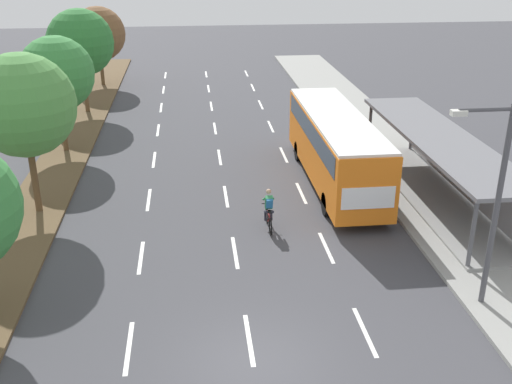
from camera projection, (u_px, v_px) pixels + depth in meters
The scene contains 14 objects.
ground_plane at pixel (253, 364), 16.75m from camera, with size 140.00×140.00×0.00m, color #424247.
median_strip at pixel (71, 145), 34.19m from camera, with size 2.60×52.00×0.12m, color brown.
sidewalk_right at pixel (372, 135), 35.96m from camera, with size 4.50×52.00×0.15m, color gray.
lane_divider_left at pixel (154, 160), 32.14m from camera, with size 0.14×45.41×0.01m.
lane_divider_center at pixel (220, 157), 32.50m from camera, with size 0.14×45.41×0.01m.
lane_divider_right at pixel (284, 155), 32.85m from camera, with size 0.14×45.41×0.01m.
bus_shelter at pixel (443, 161), 26.55m from camera, with size 2.90×13.46×2.86m.
bus at pixel (335, 142), 28.26m from camera, with size 2.54×11.29×3.37m.
cyclist at pixel (269, 211), 24.20m from camera, with size 0.46×1.82×1.71m.
median_tree_second at pixel (23, 105), 24.11m from camera, with size 4.21×4.21×6.72m.
median_tree_third at pixel (57, 74), 31.62m from camera, with size 3.94×3.94×6.19m.
median_tree_fourth at pixel (80, 43), 38.87m from camera, with size 4.31×4.31×6.72m.
median_tree_fifth at pixel (98, 34), 46.50m from camera, with size 4.14×4.14×6.03m.
streetlight at pixel (493, 194), 17.90m from camera, with size 1.91×0.24×6.50m.
Camera 1 is at (-1.40, -13.48, 10.94)m, focal length 42.29 mm.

